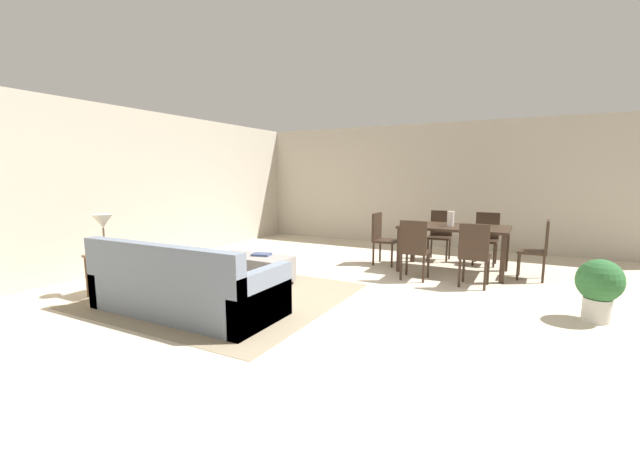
{
  "coord_description": "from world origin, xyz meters",
  "views": [
    {
      "loc": [
        1.65,
        -4.18,
        1.59
      ],
      "look_at": [
        -1.16,
        1.14,
        0.65
      ],
      "focal_mm": 22.71,
      "sensor_mm": 36.0,
      "label": 1
    }
  ],
  "objects_px": {
    "book_on_ottoman": "(262,254)",
    "ottoman_table": "(252,268)",
    "dining_chair_head_west": "(382,235)",
    "dining_chair_near_left": "(414,247)",
    "vase_centerpiece": "(451,219)",
    "dining_chair_near_right": "(474,252)",
    "side_table": "(106,263)",
    "dining_chair_far_left": "(440,232)",
    "table_lamp": "(103,223)",
    "dining_chair_far_right": "(486,235)",
    "couch": "(184,289)",
    "dining_chair_head_east": "(539,246)",
    "potted_plant": "(599,285)",
    "dining_table": "(454,231)"
  },
  "relations": [
    {
      "from": "dining_chair_near_right",
      "to": "couch",
      "type": "bearing_deg",
      "value": -136.46
    },
    {
      "from": "dining_chair_head_east",
      "to": "vase_centerpiece",
      "type": "height_order",
      "value": "vase_centerpiece"
    },
    {
      "from": "potted_plant",
      "to": "dining_chair_head_west",
      "type": "bearing_deg",
      "value": 151.75
    },
    {
      "from": "dining_chair_near_right",
      "to": "book_on_ottoman",
      "type": "distance_m",
      "value": 3.04
    },
    {
      "from": "dining_chair_far_right",
      "to": "dining_chair_near_right",
      "type": "bearing_deg",
      "value": -89.44
    },
    {
      "from": "dining_chair_far_left",
      "to": "potted_plant",
      "type": "relative_size",
      "value": 1.33
    },
    {
      "from": "side_table",
      "to": "dining_chair_head_east",
      "type": "xyz_separation_m",
      "value": [
        5.06,
        3.56,
        0.08
      ]
    },
    {
      "from": "dining_table",
      "to": "dining_chair_far_right",
      "type": "bearing_deg",
      "value": 64.52
    },
    {
      "from": "potted_plant",
      "to": "dining_chair_near_right",
      "type": "bearing_deg",
      "value": 150.26
    },
    {
      "from": "book_on_ottoman",
      "to": "ottoman_table",
      "type": "bearing_deg",
      "value": -145.88
    },
    {
      "from": "dining_chair_far_right",
      "to": "book_on_ottoman",
      "type": "xyz_separation_m",
      "value": [
        -2.77,
        -2.96,
        -0.09
      ]
    },
    {
      "from": "dining_table",
      "to": "vase_centerpiece",
      "type": "xyz_separation_m",
      "value": [
        -0.06,
        -0.04,
        0.21
      ]
    },
    {
      "from": "ottoman_table",
      "to": "dining_chair_far_right",
      "type": "xyz_separation_m",
      "value": [
        2.89,
        3.04,
        0.28
      ]
    },
    {
      "from": "dining_table",
      "to": "dining_chair_near_right",
      "type": "xyz_separation_m",
      "value": [
        0.43,
        -0.88,
        -0.15
      ]
    },
    {
      "from": "side_table",
      "to": "potted_plant",
      "type": "height_order",
      "value": "potted_plant"
    },
    {
      "from": "couch",
      "to": "dining_chair_far_left",
      "type": "bearing_deg",
      "value": 65.78
    },
    {
      "from": "ottoman_table",
      "to": "dining_table",
      "type": "relative_size",
      "value": 0.71
    },
    {
      "from": "table_lamp",
      "to": "dining_chair_far_left",
      "type": "height_order",
      "value": "table_lamp"
    },
    {
      "from": "dining_chair_head_west",
      "to": "potted_plant",
      "type": "bearing_deg",
      "value": -28.25
    },
    {
      "from": "couch",
      "to": "dining_chair_near_right",
      "type": "relative_size",
      "value": 2.46
    },
    {
      "from": "couch",
      "to": "dining_table",
      "type": "bearing_deg",
      "value": 56.15
    },
    {
      "from": "vase_centerpiece",
      "to": "dining_chair_near_right",
      "type": "bearing_deg",
      "value": -59.81
    },
    {
      "from": "vase_centerpiece",
      "to": "dining_chair_far_right",
      "type": "bearing_deg",
      "value": 62.54
    },
    {
      "from": "book_on_ottoman",
      "to": "dining_chair_head_west",
      "type": "bearing_deg",
      "value": 61.23
    },
    {
      "from": "dining_chair_near_left",
      "to": "potted_plant",
      "type": "xyz_separation_m",
      "value": [
        2.24,
        -0.8,
        -0.12
      ]
    },
    {
      "from": "ottoman_table",
      "to": "dining_chair_near_right",
      "type": "xyz_separation_m",
      "value": [
        2.91,
        1.29,
        0.28
      ]
    },
    {
      "from": "table_lamp",
      "to": "dining_chair_far_right",
      "type": "xyz_separation_m",
      "value": [
        4.24,
        4.41,
        -0.45
      ]
    },
    {
      "from": "table_lamp",
      "to": "dining_chair_far_right",
      "type": "distance_m",
      "value": 6.13
    },
    {
      "from": "dining_table",
      "to": "potted_plant",
      "type": "distance_m",
      "value": 2.48
    },
    {
      "from": "dining_table",
      "to": "book_on_ottoman",
      "type": "xyz_separation_m",
      "value": [
        -2.36,
        -2.09,
        -0.24
      ]
    },
    {
      "from": "side_table",
      "to": "dining_chair_far_left",
      "type": "height_order",
      "value": "dining_chair_far_left"
    },
    {
      "from": "ottoman_table",
      "to": "dining_chair_far_left",
      "type": "height_order",
      "value": "dining_chair_far_left"
    },
    {
      "from": "couch",
      "to": "dining_chair_head_west",
      "type": "height_order",
      "value": "dining_chair_head_west"
    },
    {
      "from": "couch",
      "to": "side_table",
      "type": "xyz_separation_m",
      "value": [
        -1.43,
        0.02,
        0.16
      ]
    },
    {
      "from": "vase_centerpiece",
      "to": "potted_plant",
      "type": "distance_m",
      "value": 2.53
    },
    {
      "from": "dining_chair_near_right",
      "to": "dining_chair_head_east",
      "type": "bearing_deg",
      "value": 48.18
    },
    {
      "from": "dining_chair_head_west",
      "to": "book_on_ottoman",
      "type": "distance_m",
      "value": 2.35
    },
    {
      "from": "couch",
      "to": "dining_chair_far_right",
      "type": "distance_m",
      "value": 5.25
    },
    {
      "from": "table_lamp",
      "to": "vase_centerpiece",
      "type": "relative_size",
      "value": 2.18
    },
    {
      "from": "dining_chair_far_left",
      "to": "dining_chair_head_west",
      "type": "relative_size",
      "value": 1.0
    },
    {
      "from": "couch",
      "to": "dining_chair_far_left",
      "type": "distance_m",
      "value": 4.88
    },
    {
      "from": "dining_chair_near_right",
      "to": "potted_plant",
      "type": "distance_m",
      "value": 1.6
    },
    {
      "from": "ottoman_table",
      "to": "dining_chair_far_left",
      "type": "distance_m",
      "value": 3.7
    },
    {
      "from": "dining_chair_near_left",
      "to": "potted_plant",
      "type": "distance_m",
      "value": 2.38
    },
    {
      "from": "dining_chair_near_left",
      "to": "vase_centerpiece",
      "type": "xyz_separation_m",
      "value": [
        0.37,
        0.84,
        0.36
      ]
    },
    {
      "from": "dining_chair_near_right",
      "to": "book_on_ottoman",
      "type": "relative_size",
      "value": 3.54
    },
    {
      "from": "side_table",
      "to": "dining_chair_far_left",
      "type": "bearing_deg",
      "value": 52.19
    },
    {
      "from": "dining_chair_near_left",
      "to": "dining_chair_far_right",
      "type": "relative_size",
      "value": 1.0
    },
    {
      "from": "table_lamp",
      "to": "dining_chair_near_right",
      "type": "bearing_deg",
      "value": 32.02
    },
    {
      "from": "book_on_ottoman",
      "to": "potted_plant",
      "type": "height_order",
      "value": "potted_plant"
    }
  ]
}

